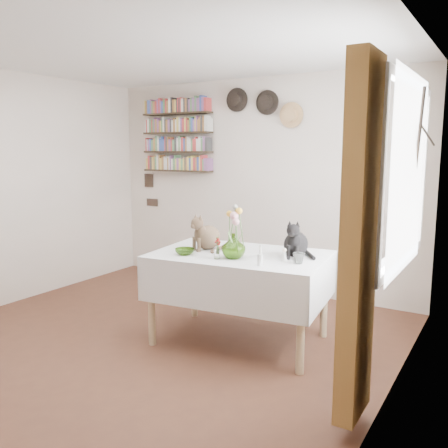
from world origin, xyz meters
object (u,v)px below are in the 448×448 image
Objects in this scene: black_cat at (296,238)px; bookshelf_unit at (177,136)px; dining_table at (240,275)px; flower_vase at (233,246)px; tabby_cat at (208,231)px.

black_cat is 2.73m from bookshelf_unit.
bookshelf_unit is at bearing 138.67° from black_cat.
bookshelf_unit is (-1.76, 1.47, 1.25)m from dining_table.
dining_table is at bearing 102.99° from flower_vase.
tabby_cat is at bearing 177.30° from dining_table.
dining_table is at bearing -172.03° from black_cat.
black_cat is 0.32× the size of bookshelf_unit.
flower_vase is 0.21× the size of bookshelf_unit.
tabby_cat is 0.43m from flower_vase.
dining_table is 2.62m from bookshelf_unit.
black_cat is 1.55× the size of flower_vase.
bookshelf_unit is at bearing 137.46° from flower_vase.
flower_vase is at bearing -42.54° from bookshelf_unit.
tabby_cat is at bearing -45.63° from bookshelf_unit.
tabby_cat is 1.03× the size of black_cat.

